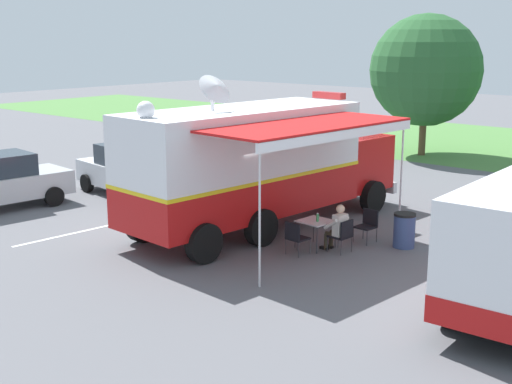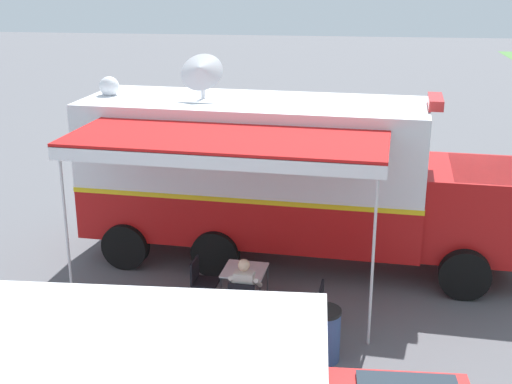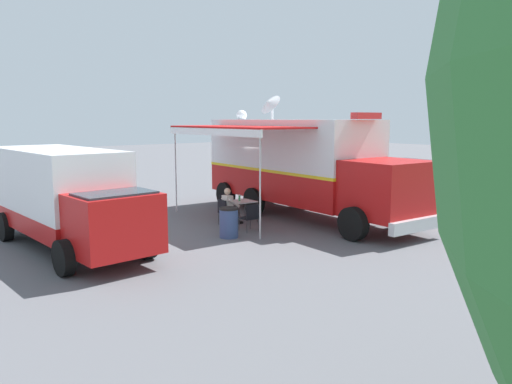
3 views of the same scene
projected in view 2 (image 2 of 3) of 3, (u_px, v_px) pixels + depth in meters
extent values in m
plane|color=#5B5B60|center=(253.00, 254.00, 15.42)|extent=(100.00, 100.00, 0.00)
cube|color=silver|center=(177.00, 199.00, 19.02)|extent=(0.47, 4.80, 0.01)
cube|color=#B71414|center=(253.00, 206.00, 15.05)|extent=(3.02, 7.36, 1.10)
cube|color=white|center=(253.00, 144.00, 14.61)|extent=(3.02, 7.36, 1.70)
cube|color=yellow|center=(253.00, 182.00, 14.88)|extent=(3.04, 7.39, 0.10)
cube|color=#B71414|center=(474.00, 208.00, 14.06)|extent=(2.45, 2.26, 1.70)
cube|color=#28333D|center=(487.00, 185.00, 13.87)|extent=(2.25, 1.62, 0.70)
cylinder|color=black|center=(456.00, 228.00, 15.56)|extent=(0.37, 1.02, 1.00)
cylinder|color=black|center=(465.00, 275.00, 13.24)|extent=(0.37, 1.02, 1.00)
cylinder|color=black|center=(242.00, 213.00, 16.52)|extent=(0.37, 1.02, 1.00)
cylinder|color=black|center=(215.00, 254.00, 14.20)|extent=(0.37, 1.02, 1.00)
cylinder|color=black|center=(164.00, 207.00, 16.91)|extent=(0.37, 1.02, 1.00)
cylinder|color=black|center=(126.00, 246.00, 14.58)|extent=(0.37, 1.02, 1.00)
cube|color=white|center=(253.00, 103.00, 14.33)|extent=(3.02, 7.36, 0.10)
cube|color=red|center=(435.00, 102.00, 13.56)|extent=(1.12, 0.36, 0.20)
cylinder|color=silver|center=(203.00, 88.00, 14.45)|extent=(0.10, 0.10, 0.45)
cone|color=silver|center=(201.00, 70.00, 14.18)|extent=(0.78, 0.95, 0.81)
sphere|color=white|center=(109.00, 87.00, 14.87)|extent=(0.44, 0.44, 0.44)
cube|color=red|center=(226.00, 139.00, 12.21)|extent=(2.62, 5.91, 0.06)
cube|color=white|center=(210.00, 162.00, 11.27)|extent=(0.50, 5.75, 0.24)
cylinder|color=silver|center=(373.00, 257.00, 11.26)|extent=(0.05, 0.05, 3.25)
cylinder|color=silver|center=(67.00, 232.00, 12.32)|extent=(0.05, 0.05, 3.25)
cube|color=silver|center=(245.00, 270.00, 12.93)|extent=(0.86, 0.86, 0.03)
cylinder|color=#333338|center=(267.00, 281.00, 13.32)|extent=(0.03, 0.03, 0.70)
cylinder|color=#333338|center=(260.00, 298.00, 12.63)|extent=(0.03, 0.03, 0.70)
cylinder|color=#333338|center=(230.00, 278.00, 13.46)|extent=(0.03, 0.03, 0.70)
cylinder|color=#333338|center=(221.00, 294.00, 12.77)|extent=(0.03, 0.03, 0.70)
cylinder|color=#3F9959|center=(242.00, 266.00, 12.81)|extent=(0.07, 0.07, 0.20)
cylinder|color=white|center=(242.00, 261.00, 12.78)|extent=(0.04, 0.04, 0.02)
cube|color=black|center=(244.00, 302.00, 12.35)|extent=(0.51, 0.51, 0.04)
cube|color=black|center=(241.00, 296.00, 12.07)|extent=(0.08, 0.48, 0.44)
cylinder|color=#333338|center=(235.00, 305.00, 12.66)|extent=(0.02, 0.02, 0.42)
cylinder|color=#333338|center=(258.00, 307.00, 12.58)|extent=(0.02, 0.02, 0.42)
cylinder|color=#333338|center=(230.00, 316.00, 12.26)|extent=(0.02, 0.02, 0.42)
cylinder|color=#333338|center=(254.00, 319.00, 12.17)|extent=(0.02, 0.02, 0.42)
cube|color=black|center=(206.00, 282.00, 13.11)|extent=(0.51, 0.51, 0.04)
cube|color=black|center=(195.00, 270.00, 13.08)|extent=(0.48, 0.08, 0.44)
cylinder|color=#333338|center=(220.00, 288.00, 13.34)|extent=(0.02, 0.02, 0.42)
cylinder|color=#333338|center=(214.00, 298.00, 12.93)|extent=(0.02, 0.02, 0.42)
cylinder|color=#333338|center=(198.00, 286.00, 13.42)|extent=(0.02, 0.02, 0.42)
cylinder|color=#333338|center=(192.00, 296.00, 13.01)|extent=(0.02, 0.02, 0.42)
cube|color=black|center=(309.00, 306.00, 12.17)|extent=(0.51, 0.51, 0.04)
cube|color=black|center=(321.00, 296.00, 12.06)|extent=(0.48, 0.07, 0.44)
cylinder|color=#333338|center=(294.00, 322.00, 12.08)|extent=(0.02, 0.02, 0.42)
cylinder|color=#333338|center=(298.00, 310.00, 12.49)|extent=(0.02, 0.02, 0.42)
cylinder|color=#333338|center=(319.00, 324.00, 11.99)|extent=(0.02, 0.02, 0.42)
cylinder|color=#333338|center=(322.00, 312.00, 12.40)|extent=(0.02, 0.02, 0.42)
cube|color=silver|center=(244.00, 287.00, 12.26)|extent=(0.27, 0.38, 0.56)
sphere|color=beige|center=(244.00, 265.00, 12.12)|extent=(0.22, 0.22, 0.22)
cylinder|color=silver|center=(233.00, 280.00, 12.40)|extent=(0.43, 0.12, 0.34)
cylinder|color=silver|center=(258.00, 283.00, 12.31)|extent=(0.43, 0.12, 0.34)
cylinder|color=#383323|center=(241.00, 296.00, 12.53)|extent=(0.39, 0.16, 0.13)
cylinder|color=#383323|center=(243.00, 302.00, 12.77)|extent=(0.11, 0.11, 0.42)
cube|color=black|center=(244.00, 309.00, 12.88)|extent=(0.25, 0.12, 0.07)
cylinder|color=#383323|center=(252.00, 297.00, 12.49)|extent=(0.39, 0.16, 0.13)
cylinder|color=#383323|center=(254.00, 303.00, 12.73)|extent=(0.11, 0.11, 0.42)
cube|color=black|center=(254.00, 310.00, 12.84)|extent=(0.25, 0.12, 0.07)
cylinder|color=#384C7F|center=(323.00, 336.00, 11.20)|extent=(0.56, 0.56, 0.85)
cylinder|color=black|center=(324.00, 311.00, 11.05)|extent=(0.57, 0.57, 0.06)
cube|color=silver|center=(310.00, 154.00, 20.90)|extent=(4.41, 2.38, 0.76)
cube|color=#28333D|center=(310.00, 132.00, 20.53)|extent=(2.31, 1.88, 0.68)
cylinder|color=black|center=(291.00, 153.00, 22.44)|extent=(0.66, 0.31, 0.64)
cylinder|color=black|center=(345.00, 157.00, 21.97)|extent=(0.66, 0.31, 0.64)
cylinder|color=black|center=(271.00, 176.00, 20.06)|extent=(0.66, 0.31, 0.64)
cylinder|color=black|center=(332.00, 181.00, 19.60)|extent=(0.66, 0.31, 0.64)
cube|color=#B2B5BA|center=(197.00, 138.00, 22.82)|extent=(2.21, 4.36, 0.76)
cube|color=#28333D|center=(193.00, 117.00, 22.62)|extent=(1.80, 2.25, 0.68)
cylinder|color=black|center=(242.00, 145.00, 23.49)|extent=(0.28, 0.66, 0.64)
cylinder|color=black|center=(228.00, 159.00, 21.83)|extent=(0.28, 0.66, 0.64)
cylinder|color=black|center=(170.00, 141.00, 24.05)|extent=(0.28, 0.66, 0.64)
cylinder|color=black|center=(151.00, 154.00, 22.39)|extent=(0.28, 0.66, 0.64)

